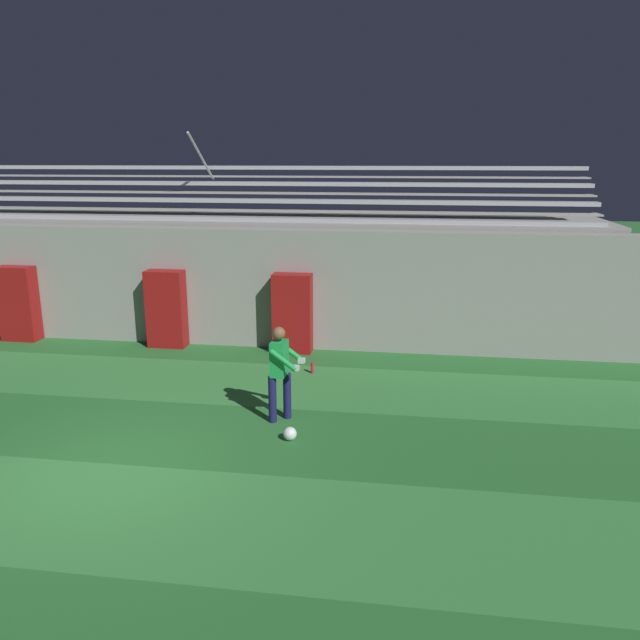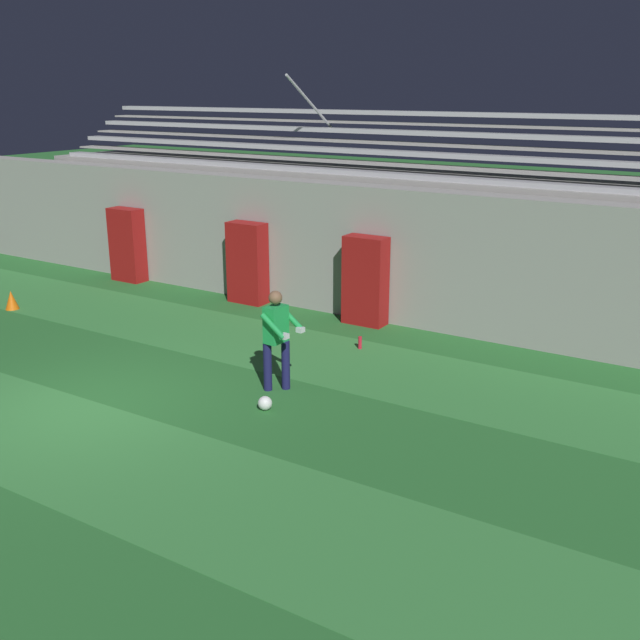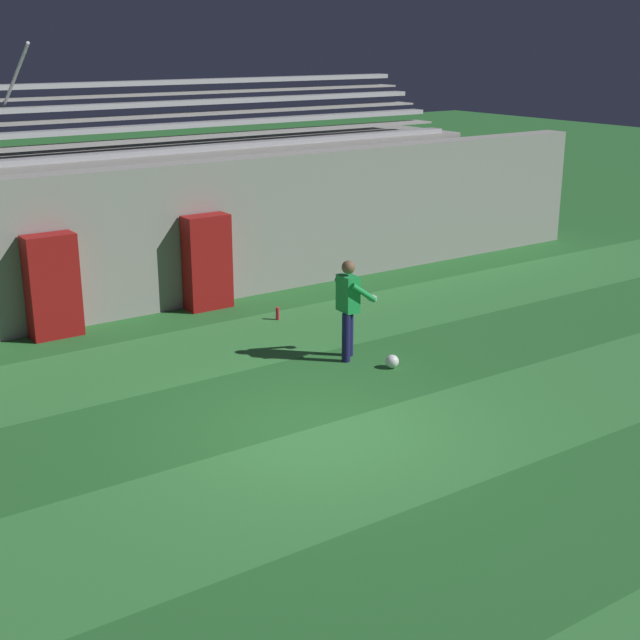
# 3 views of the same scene
# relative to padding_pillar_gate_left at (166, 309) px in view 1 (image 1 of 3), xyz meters

# --- Properties ---
(ground_plane) EXTENTS (80.00, 80.00, 0.00)m
(ground_plane) POSITION_rel_padding_pillar_gate_left_xyz_m (1.53, -5.95, -0.92)
(ground_plane) COLOR #286B2D
(turf_stripe_mid) EXTENTS (28.00, 2.44, 0.01)m
(turf_stripe_mid) POSITION_rel_padding_pillar_gate_left_xyz_m (1.53, -7.07, -0.92)
(turf_stripe_mid) COLOR #38843D
(turf_stripe_mid) RESTS_ON ground
(turf_stripe_far) EXTENTS (28.00, 2.44, 0.01)m
(turf_stripe_far) POSITION_rel_padding_pillar_gate_left_xyz_m (1.53, -2.19, -0.92)
(turf_stripe_far) COLOR #38843D
(turf_stripe_far) RESTS_ON ground
(back_wall) EXTENTS (24.00, 0.60, 2.80)m
(back_wall) POSITION_rel_padding_pillar_gate_left_xyz_m (1.53, 0.55, 0.48)
(back_wall) COLOR #999691
(back_wall) RESTS_ON ground
(padding_pillar_gate_left) EXTENTS (0.89, 0.44, 1.85)m
(padding_pillar_gate_left) POSITION_rel_padding_pillar_gate_left_xyz_m (0.00, 0.00, 0.00)
(padding_pillar_gate_left) COLOR maroon
(padding_pillar_gate_left) RESTS_ON ground
(padding_pillar_gate_right) EXTENTS (0.89, 0.44, 1.85)m
(padding_pillar_gate_right) POSITION_rel_padding_pillar_gate_left_xyz_m (3.05, 0.00, 0.00)
(padding_pillar_gate_right) COLOR maroon
(padding_pillar_gate_right) RESTS_ON ground
(padding_pillar_far_left) EXTENTS (0.89, 0.44, 1.85)m
(padding_pillar_far_left) POSITION_rel_padding_pillar_gate_left_xyz_m (-3.82, 0.00, 0.00)
(padding_pillar_far_left) COLOR maroon
(padding_pillar_far_left) RESTS_ON ground
(bleacher_stand) EXTENTS (18.00, 3.35, 5.03)m
(bleacher_stand) POSITION_rel_padding_pillar_gate_left_xyz_m (1.53, 2.54, 0.57)
(bleacher_stand) COLOR #999691
(bleacher_stand) RESTS_ON ground
(goalkeeper) EXTENTS (0.59, 0.60, 1.67)m
(goalkeeper) POSITION_rel_padding_pillar_gate_left_xyz_m (3.59, -3.90, 0.03)
(goalkeeper) COLOR #19194C
(goalkeeper) RESTS_ON ground
(soccer_ball) EXTENTS (0.22, 0.22, 0.22)m
(soccer_ball) POSITION_rel_padding_pillar_gate_left_xyz_m (3.89, -4.67, -0.81)
(soccer_ball) COLOR white
(soccer_ball) RESTS_ON ground
(water_bottle) EXTENTS (0.07, 0.07, 0.24)m
(water_bottle) POSITION_rel_padding_pillar_gate_left_xyz_m (3.75, -1.44, -0.80)
(water_bottle) COLOR red
(water_bottle) RESTS_ON ground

